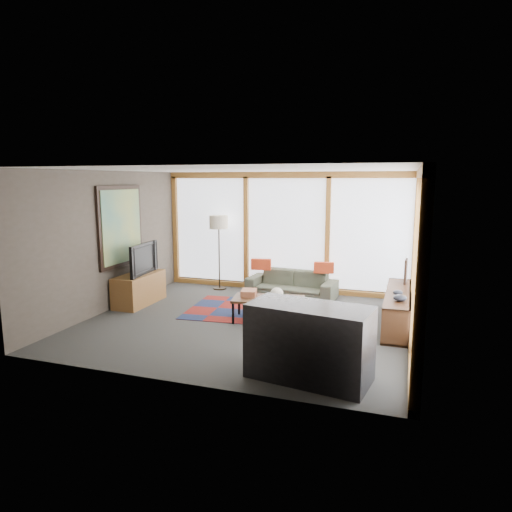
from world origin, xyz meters
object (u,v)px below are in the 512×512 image
(bookshelf, at_px, (397,308))
(tv_console, at_px, (139,289))
(television, at_px, (139,259))
(bar_counter, at_px, (309,342))
(coffee_table, at_px, (268,309))
(sofa, at_px, (292,284))
(floor_lamp, at_px, (219,253))

(bookshelf, xyz_separation_m, tv_console, (-4.88, -0.27, 0.02))
(tv_console, bearing_deg, television, -1.91)
(bar_counter, bearing_deg, coffee_table, 128.34)
(sofa, bearing_deg, tv_console, -146.20)
(coffee_table, relative_size, bookshelf, 0.54)
(television, distance_m, bar_counter, 4.54)
(sofa, xyz_separation_m, bookshelf, (2.16, -1.24, 0.01))
(tv_console, xyz_separation_m, television, (0.03, -0.00, 0.61))
(coffee_table, relative_size, television, 1.15)
(television, height_order, bar_counter, television)
(sofa, height_order, bookshelf, bookshelf)
(floor_lamp, xyz_separation_m, television, (-0.99, -1.65, 0.08))
(floor_lamp, height_order, television, floor_lamp)
(coffee_table, distance_m, television, 2.82)
(floor_lamp, height_order, coffee_table, floor_lamp)
(bookshelf, bearing_deg, television, -176.83)
(coffee_table, height_order, bookshelf, bookshelf)
(bookshelf, height_order, television, television)
(sofa, relative_size, bar_counter, 1.25)
(tv_console, xyz_separation_m, bar_counter, (3.90, -2.32, 0.17))
(coffee_table, relative_size, tv_console, 1.02)
(bookshelf, relative_size, bar_counter, 1.52)
(sofa, xyz_separation_m, bar_counter, (1.19, -3.83, 0.20))
(tv_console, distance_m, television, 0.61)
(coffee_table, height_order, tv_console, tv_console)
(bookshelf, relative_size, television, 2.12)
(floor_lamp, height_order, bookshelf, floor_lamp)
(sofa, height_order, tv_console, tv_console)
(coffee_table, bearing_deg, floor_lamp, 132.55)
(bookshelf, bearing_deg, coffee_table, -166.65)
(television, xyz_separation_m, bar_counter, (3.88, -2.32, -0.44))
(floor_lamp, bearing_deg, tv_console, -121.65)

